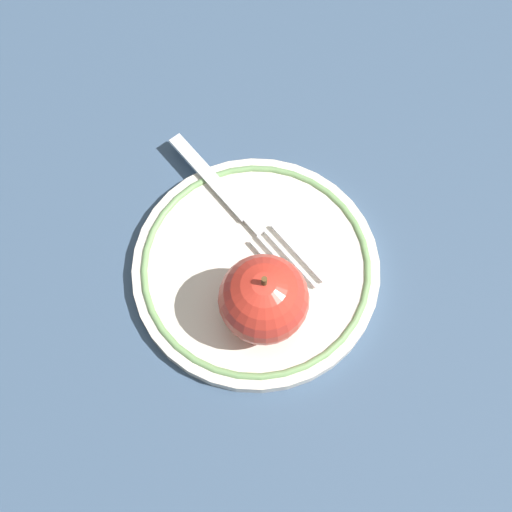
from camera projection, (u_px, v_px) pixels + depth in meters
The scene contains 4 objects.
ground_plane at pixel (252, 286), 0.62m from camera, with size 2.00×2.00×0.00m, color #3A506C.
plate at pixel (256, 268), 0.62m from camera, with size 0.21×0.21×0.02m.
apple_red_whole at pixel (264, 299), 0.56m from camera, with size 0.07×0.07×0.08m.
fork at pixel (236, 206), 0.63m from camera, with size 0.05×0.19×0.00m.
Camera 1 is at (0.16, 0.15, 0.58)m, focal length 50.00 mm.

